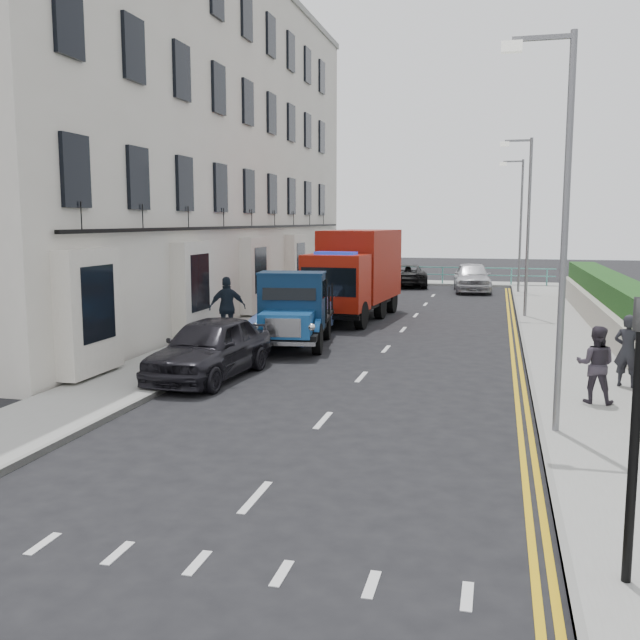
{
  "coord_description": "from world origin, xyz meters",
  "views": [
    {
      "loc": [
        3.19,
        -15.05,
        3.85
      ],
      "look_at": [
        -1.05,
        1.97,
        1.4
      ],
      "focal_mm": 40.0,
      "sensor_mm": 36.0,
      "label": 1
    }
  ],
  "objects_px": {
    "lamp_mid": "(525,217)",
    "bedford_lorry": "(293,314)",
    "parked_car_front": "(210,348)",
    "lamp_near": "(558,212)",
    "red_lorry": "(356,272)",
    "lamp_far": "(519,218)",
    "pedestrian_east_near": "(628,351)"
  },
  "relations": [
    {
      "from": "parked_car_front",
      "to": "lamp_mid",
      "type": "bearing_deg",
      "value": 63.2
    },
    {
      "from": "bedford_lorry",
      "to": "pedestrian_east_near",
      "type": "distance_m",
      "value": 9.48
    },
    {
      "from": "bedford_lorry",
      "to": "red_lorry",
      "type": "distance_m",
      "value": 7.18
    },
    {
      "from": "lamp_far",
      "to": "lamp_mid",
      "type": "bearing_deg",
      "value": -90.0
    },
    {
      "from": "lamp_near",
      "to": "red_lorry",
      "type": "xyz_separation_m",
      "value": [
        -6.4,
        14.48,
        -2.15
      ]
    },
    {
      "from": "lamp_mid",
      "to": "lamp_far",
      "type": "xyz_separation_m",
      "value": [
        0.0,
        10.0,
        0.0
      ]
    },
    {
      "from": "lamp_far",
      "to": "red_lorry",
      "type": "bearing_deg",
      "value": -119.05
    },
    {
      "from": "lamp_far",
      "to": "red_lorry",
      "type": "relative_size",
      "value": 1.03
    },
    {
      "from": "lamp_near",
      "to": "bedford_lorry",
      "type": "relative_size",
      "value": 1.39
    },
    {
      "from": "lamp_near",
      "to": "parked_car_front",
      "type": "relative_size",
      "value": 1.57
    },
    {
      "from": "bedford_lorry",
      "to": "red_lorry",
      "type": "xyz_separation_m",
      "value": [
        0.53,
        7.11,
        0.79
      ]
    },
    {
      "from": "lamp_near",
      "to": "lamp_far",
      "type": "bearing_deg",
      "value": 90.0
    },
    {
      "from": "red_lorry",
      "to": "parked_car_front",
      "type": "relative_size",
      "value": 1.53
    },
    {
      "from": "lamp_near",
      "to": "lamp_mid",
      "type": "height_order",
      "value": "same"
    },
    {
      "from": "parked_car_front",
      "to": "pedestrian_east_near",
      "type": "xyz_separation_m",
      "value": [
        9.7,
        0.95,
        0.19
      ]
    },
    {
      "from": "pedestrian_east_near",
      "to": "parked_car_front",
      "type": "bearing_deg",
      "value": 30.01
    },
    {
      "from": "lamp_near",
      "to": "bedford_lorry",
      "type": "height_order",
      "value": "lamp_near"
    },
    {
      "from": "lamp_near",
      "to": "lamp_mid",
      "type": "distance_m",
      "value": 16.0
    },
    {
      "from": "lamp_mid",
      "to": "bedford_lorry",
      "type": "relative_size",
      "value": 1.39
    },
    {
      "from": "lamp_mid",
      "to": "pedestrian_east_near",
      "type": "xyz_separation_m",
      "value": [
        1.92,
        -12.05,
        -3.05
      ]
    },
    {
      "from": "lamp_near",
      "to": "bedford_lorry",
      "type": "bearing_deg",
      "value": 133.22
    },
    {
      "from": "lamp_mid",
      "to": "lamp_near",
      "type": "bearing_deg",
      "value": -90.0
    },
    {
      "from": "pedestrian_east_near",
      "to": "lamp_mid",
      "type": "bearing_deg",
      "value": -56.53
    },
    {
      "from": "lamp_far",
      "to": "parked_car_front",
      "type": "bearing_deg",
      "value": -108.68
    },
    {
      "from": "lamp_mid",
      "to": "pedestrian_east_near",
      "type": "height_order",
      "value": "lamp_mid"
    },
    {
      "from": "parked_car_front",
      "to": "pedestrian_east_near",
      "type": "relative_size",
      "value": 2.7
    },
    {
      "from": "lamp_mid",
      "to": "red_lorry",
      "type": "xyz_separation_m",
      "value": [
        -6.4,
        -1.52,
        -2.15
      ]
    },
    {
      "from": "lamp_mid",
      "to": "red_lorry",
      "type": "relative_size",
      "value": 1.03
    },
    {
      "from": "lamp_near",
      "to": "parked_car_front",
      "type": "height_order",
      "value": "lamp_near"
    },
    {
      "from": "lamp_far",
      "to": "pedestrian_east_near",
      "type": "bearing_deg",
      "value": -85.02
    },
    {
      "from": "red_lorry",
      "to": "pedestrian_east_near",
      "type": "height_order",
      "value": "red_lorry"
    },
    {
      "from": "parked_car_front",
      "to": "pedestrian_east_near",
      "type": "distance_m",
      "value": 9.75
    }
  ]
}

